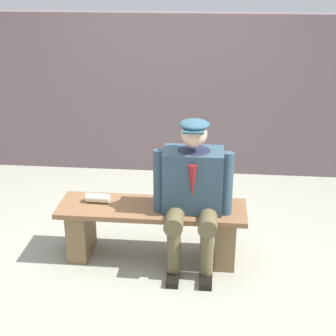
% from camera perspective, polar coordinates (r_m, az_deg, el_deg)
% --- Properties ---
extents(ground_plane, '(30.00, 30.00, 0.00)m').
position_cam_1_polar(ground_plane, '(4.33, -1.81, -10.10)').
color(ground_plane, gray).
extents(bench, '(1.56, 0.45, 0.48)m').
position_cam_1_polar(bench, '(4.17, -1.86, -6.61)').
color(bench, brown).
rests_on(bench, ground).
extents(seated_man, '(0.64, 0.60, 1.24)m').
position_cam_1_polar(seated_man, '(3.92, 2.87, -2.36)').
color(seated_man, '#304756').
rests_on(seated_man, ground).
extents(rolled_magazine, '(0.20, 0.09, 0.08)m').
position_cam_1_polar(rolled_magazine, '(4.18, -8.10, -3.46)').
color(rolled_magazine, beige).
rests_on(rolled_magazine, bench).
extents(stadium_wall, '(12.00, 0.24, 1.84)m').
position_cam_1_polar(stadium_wall, '(5.80, 0.57, 8.48)').
color(stadium_wall, '#6C585E').
rests_on(stadium_wall, ground).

